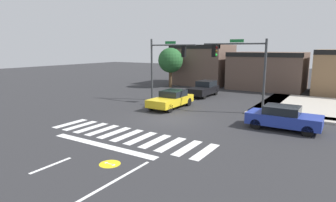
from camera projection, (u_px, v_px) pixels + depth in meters
ground_plane at (169, 119)px, 20.09m from camera, size 120.00×120.00×0.00m
crosswalk_near at (127, 135)px, 16.34m from camera, size 10.29×2.53×0.01m
bike_detector_marking at (110, 164)px, 12.33m from camera, size 0.93×0.93×0.01m
curb_corner_northeast at (317, 108)px, 23.47m from camera, size 10.00×10.60×0.15m
storefront_row at (267, 69)px, 34.48m from camera, size 24.91×6.45×5.32m
traffic_signal_northwest at (166, 59)px, 26.08m from camera, size 4.69×0.32×5.75m
traffic_signal_northeast at (241, 61)px, 22.01m from camera, size 5.07×0.32×5.61m
car_blue at (283, 118)px, 17.46m from camera, size 4.28×1.88×1.45m
car_black at (204, 89)px, 29.47m from camera, size 1.80×4.21×1.54m
car_yellow at (171, 99)px, 23.75m from camera, size 1.92×4.60×1.43m
roadside_tree at (171, 60)px, 35.56m from camera, size 3.09×3.09×4.95m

